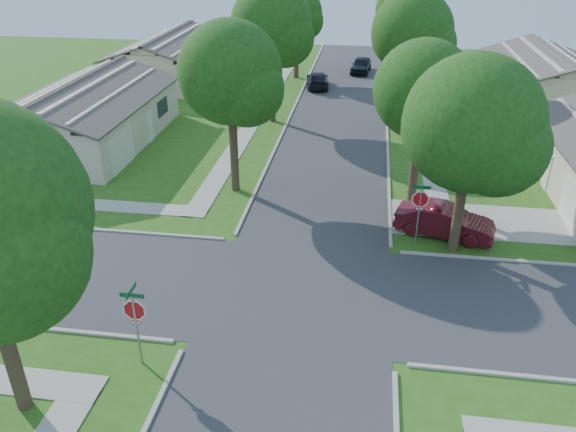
% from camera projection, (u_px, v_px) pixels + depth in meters
% --- Properties ---
extents(ground, '(100.00, 100.00, 0.00)m').
position_uv_depth(ground, '(301.00, 292.00, 22.12)').
color(ground, '#335918').
rests_on(ground, ground).
extents(road_ns, '(7.00, 100.00, 0.02)m').
position_uv_depth(road_ns, '(301.00, 292.00, 22.12)').
color(road_ns, '#333335').
rests_on(road_ns, ground).
extents(sidewalk_ne, '(1.20, 40.00, 0.04)m').
position_uv_depth(sidewalk_ne, '(419.00, 107.00, 44.10)').
color(sidewalk_ne, '#9E9B91').
rests_on(sidewalk_ne, ground).
extents(sidewalk_nw, '(1.20, 40.00, 0.04)m').
position_uv_depth(sidewalk_nw, '(266.00, 101.00, 45.66)').
color(sidewalk_nw, '#9E9B91').
rests_on(sidewalk_nw, ground).
extents(driveway, '(8.80, 3.60, 0.05)m').
position_uv_depth(driveway, '(479.00, 221.00, 27.32)').
color(driveway, '#9E9B91').
rests_on(driveway, ground).
extents(stop_sign_sw, '(1.05, 0.80, 2.98)m').
position_uv_depth(stop_sign_sw, '(135.00, 313.00, 17.66)').
color(stop_sign_sw, gray).
rests_on(stop_sign_sw, ground).
extents(stop_sign_ne, '(1.05, 0.80, 2.98)m').
position_uv_depth(stop_sign_ne, '(420.00, 202.00, 24.69)').
color(stop_sign_ne, gray).
rests_on(stop_sign_ne, ground).
extents(tree_e_near, '(4.97, 4.80, 8.28)m').
position_uv_depth(tree_e_near, '(424.00, 95.00, 26.77)').
color(tree_e_near, '#38281C').
rests_on(tree_e_near, ground).
extents(tree_e_mid, '(5.59, 5.40, 9.21)m').
position_uv_depth(tree_e_mid, '(413.00, 36.00, 36.99)').
color(tree_e_mid, '#38281C').
rests_on(tree_e_mid, ground).
extents(tree_e_far, '(5.17, 5.00, 8.72)m').
position_uv_depth(tree_e_far, '(405.00, 12.00, 48.50)').
color(tree_e_far, '#38281C').
rests_on(tree_e_far, ground).
extents(tree_w_near, '(5.38, 5.20, 8.97)m').
position_uv_depth(tree_w_near, '(232.00, 78.00, 27.75)').
color(tree_w_near, '#38281C').
rests_on(tree_w_near, ground).
extents(tree_w_mid, '(5.80, 5.60, 9.56)m').
position_uv_depth(tree_w_mid, '(272.00, 29.00, 38.09)').
color(tree_w_mid, '#38281C').
rests_on(tree_w_mid, ground).
extents(tree_w_far, '(4.76, 4.60, 8.04)m').
position_uv_depth(tree_w_far, '(297.00, 16.00, 49.92)').
color(tree_w_far, '#38281C').
rests_on(tree_w_far, ground).
extents(tree_ne_corner, '(5.80, 5.60, 8.66)m').
position_uv_depth(tree_ne_corner, '(473.00, 130.00, 22.39)').
color(tree_ne_corner, '#38281C').
rests_on(tree_ne_corner, ground).
extents(house_ne_far, '(8.42, 13.60, 4.23)m').
position_uv_depth(house_ne_far, '(545.00, 83.00, 44.76)').
color(house_ne_far, beige).
rests_on(house_ne_far, ground).
extents(house_nw_near, '(8.42, 13.60, 4.23)m').
position_uv_depth(house_nw_near, '(87.00, 119.00, 36.59)').
color(house_nw_near, beige).
rests_on(house_nw_near, ground).
extents(house_nw_far, '(8.42, 13.60, 4.23)m').
position_uv_depth(house_nw_far, '(172.00, 62.00, 51.48)').
color(house_nw_far, beige).
rests_on(house_nw_far, ground).
extents(car_driveway, '(4.72, 2.66, 1.47)m').
position_uv_depth(car_driveway, '(445.00, 221.00, 25.83)').
color(car_driveway, '#511019').
rests_on(car_driveway, ground).
extents(car_curb_east, '(2.12, 4.36, 1.43)m').
position_uv_depth(car_curb_east, '(361.00, 65.00, 53.97)').
color(car_curb_east, black).
rests_on(car_curb_east, ground).
extents(car_curb_west, '(2.42, 4.73, 1.31)m').
position_uv_depth(car_curb_west, '(317.00, 80.00, 49.20)').
color(car_curb_west, black).
rests_on(car_curb_west, ground).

